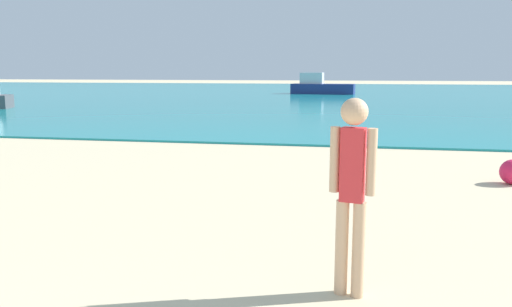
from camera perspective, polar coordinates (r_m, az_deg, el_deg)
name	(u,v)px	position (r m, az deg, el deg)	size (l,w,h in m)	color
water	(329,94)	(43.14, 8.23, 6.73)	(160.00, 60.00, 0.06)	teal
person_standing	(352,186)	(4.40, 10.83, -3.63)	(0.39, 0.23, 1.75)	#DDAD84
boat_far	(320,87)	(41.89, 7.31, 7.54)	(5.22, 2.11, 1.73)	navy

